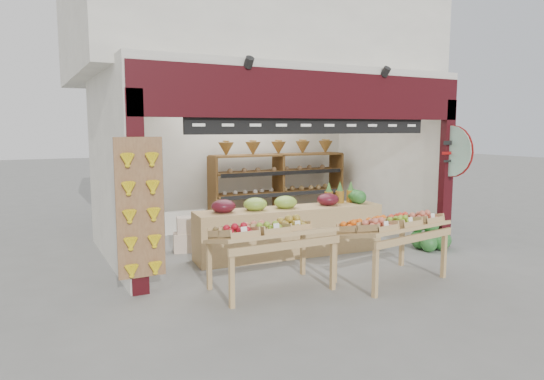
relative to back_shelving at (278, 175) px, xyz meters
The scene contains 11 objects.
ground 2.27m from the back_shelving, 115.42° to the right, with size 60.00×60.00×0.00m, color slate.
shop_structure 2.89m from the back_shelving, 169.94° to the right, with size 6.36×5.12×5.40m.
banana_board 4.62m from the back_shelving, 140.54° to the right, with size 0.60×0.15×1.80m.
gift_sign 3.53m from the back_shelving, 56.67° to the right, with size 0.04×0.93×0.92m.
back_shelving is the anchor object (origin of this frame).
refrigerator 3.11m from the back_shelving, behind, with size 0.77×0.77×1.98m, color silver.
cardboard_stack 2.55m from the back_shelving, 154.87° to the right, with size 1.02×0.73×0.61m.
mid_counter 2.32m from the back_shelving, 113.44° to the right, with size 3.31×0.90×1.04m.
display_table_left 4.04m from the back_shelving, 121.36° to the right, with size 1.59×0.88×1.01m.
display_table_right 3.91m from the back_shelving, 94.32° to the right, with size 1.67×1.08×1.00m.
watermelon_pile 3.35m from the back_shelving, 59.85° to the right, with size 0.78×0.73×0.55m.
Camera 1 is at (-4.06, -7.28, 2.16)m, focal length 32.00 mm.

